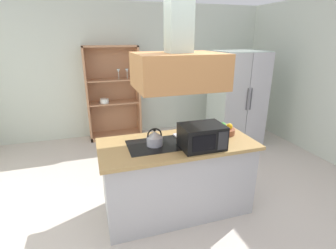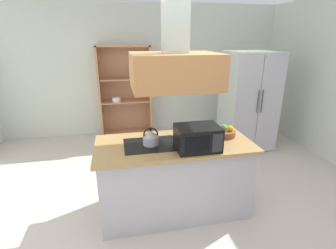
# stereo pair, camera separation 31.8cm
# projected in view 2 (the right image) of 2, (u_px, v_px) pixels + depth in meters

# --- Properties ---
(ground_plane) EXTENTS (7.80, 7.80, 0.00)m
(ground_plane) POSITION_uv_depth(u_px,v_px,m) (173.00, 212.00, 3.12)
(ground_plane) COLOR beige
(wall_back) EXTENTS (6.00, 0.12, 2.70)m
(wall_back) POSITION_uv_depth(u_px,v_px,m) (143.00, 70.00, 5.45)
(wall_back) COLOR silver
(wall_back) RESTS_ON ground
(kitchen_island) EXTENTS (1.78, 0.83, 0.90)m
(kitchen_island) POSITION_uv_depth(u_px,v_px,m) (174.00, 177.00, 3.04)
(kitchen_island) COLOR #AEADB2
(kitchen_island) RESTS_ON ground
(range_hood) EXTENTS (0.90, 0.70, 1.17)m
(range_hood) POSITION_uv_depth(u_px,v_px,m) (175.00, 61.00, 2.59)
(range_hood) COLOR #B87A44
(refrigerator) EXTENTS (0.90, 0.78, 1.80)m
(refrigerator) POSITION_uv_depth(u_px,v_px,m) (248.00, 101.00, 4.74)
(refrigerator) COLOR #B2C3B9
(refrigerator) RESTS_ON ground
(dish_cabinet) EXTENTS (1.07, 0.40, 1.88)m
(dish_cabinet) POSITION_uv_depth(u_px,v_px,m) (125.00, 97.00, 5.34)
(dish_cabinet) COLOR tan
(dish_cabinet) RESTS_ON ground
(kettle) EXTENTS (0.18, 0.18, 0.20)m
(kettle) POSITION_uv_depth(u_px,v_px,m) (151.00, 138.00, 2.81)
(kettle) COLOR #B3B3C4
(kettle) RESTS_ON kitchen_island
(cutting_board) EXTENTS (0.37, 0.29, 0.02)m
(cutting_board) POSITION_uv_depth(u_px,v_px,m) (188.00, 136.00, 3.05)
(cutting_board) COLOR white
(cutting_board) RESTS_ON kitchen_island
(microwave) EXTENTS (0.46, 0.35, 0.26)m
(microwave) POSITION_uv_depth(u_px,v_px,m) (197.00, 138.00, 2.69)
(microwave) COLOR black
(microwave) RESTS_ON kitchen_island
(fruit_bowl) EXTENTS (0.23, 0.23, 0.14)m
(fruit_bowl) POSITION_uv_depth(u_px,v_px,m) (226.00, 132.00, 3.06)
(fruit_bowl) COLOR brown
(fruit_bowl) RESTS_ON kitchen_island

